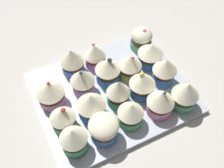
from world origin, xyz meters
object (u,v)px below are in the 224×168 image
object	(u,v)px
cupcake_2	(131,113)
cupcake_15	(72,60)
cupcake_11	(82,80)
cupcake_8	(142,84)
cupcake_1	(104,128)
cupcake_4	(185,94)
cupcake_16	(94,56)
cupcake_12	(108,70)
cupcake_14	(150,54)
cupcake_17	(141,39)
cupcake_10	(50,93)
cupcake_5	(63,118)
cupcake_9	(165,70)
cupcake_13	(130,66)
baking_tray	(112,93)
cupcake_0	(74,139)
cupcake_6	(91,105)
cupcake_7	(116,93)
cupcake_3	(161,102)

from	to	relation	value
cupcake_2	cupcake_15	distance (cm)	20.24
cupcake_11	cupcake_8	bearing A→B (deg)	-30.36
cupcake_1	cupcake_4	xyz separation A→B (cm)	(19.71, -0.81, 1.04)
cupcake_8	cupcake_16	xyz separation A→B (cm)	(-6.28, 13.39, -0.29)
cupcake_2	cupcake_12	size ratio (longest dim) A/B	0.89
cupcake_14	cupcake_17	distance (cm)	6.40
cupcake_10	cupcake_5	bearing A→B (deg)	-87.33
cupcake_9	cupcake_15	bearing A→B (deg)	145.64
cupcake_17	cupcake_13	bearing A→B (deg)	-135.46
baking_tray	cupcake_9	xyz separation A→B (cm)	(12.74, -2.58, 4.67)
cupcake_14	cupcake_15	size ratio (longest dim) A/B	0.90
cupcake_0	cupcake_2	world-z (taller)	cupcake_0
cupcake_0	cupcake_5	distance (cm)	5.74
cupcake_6	cupcake_10	xyz separation A→B (cm)	(-7.01, 7.12, -0.18)
cupcake_0	cupcake_13	xyz separation A→B (cm)	(19.53, 12.27, -0.44)
baking_tray	cupcake_0	distance (cm)	16.87
cupcake_2	cupcake_14	size ratio (longest dim) A/B	0.98
cupcake_8	cupcake_12	world-z (taller)	same
cupcake_2	cupcake_11	xyz separation A→B (cm)	(-6.07, 12.48, 0.57)
cupcake_10	cupcake_6	bearing A→B (deg)	-45.48
cupcake_8	cupcake_13	world-z (taller)	cupcake_8
cupcake_2	cupcake_13	world-z (taller)	cupcake_13
cupcake_4	cupcake_13	world-z (taller)	cupcake_4
cupcake_13	cupcake_14	size ratio (longest dim) A/B	1.02
cupcake_10	cupcake_11	distance (cm)	7.86
cupcake_6	baking_tray	bearing A→B (deg)	27.41
baking_tray	cupcake_1	bearing A→B (deg)	-124.55
cupcake_16	cupcake_17	xyz separation A→B (cm)	(13.98, 0.32, -0.36)
cupcake_4	cupcake_7	size ratio (longest dim) A/B	1.04
cupcake_1	cupcake_6	bearing A→B (deg)	91.40
cupcake_13	cupcake_17	world-z (taller)	cupcake_13
cupcake_15	cupcake_17	bearing A→B (deg)	-0.37
cupcake_7	cupcake_17	world-z (taller)	cupcake_7
cupcake_1	cupcake_15	distance (cm)	19.95
cupcake_13	cupcake_17	size ratio (longest dim) A/B	1.07
cupcake_2	cupcake_16	bearing A→B (deg)	91.14
cupcake_16	cupcake_15	bearing A→B (deg)	175.46
cupcake_7	cupcake_15	distance (cm)	14.49
cupcake_10	cupcake_13	world-z (taller)	cupcake_10
cupcake_8	cupcake_11	world-z (taller)	cupcake_11
baking_tray	cupcake_3	xyz separation A→B (cm)	(7.26, -9.56, 4.33)
cupcake_11	cupcake_9	bearing A→B (deg)	-17.65
cupcake_1	cupcake_14	world-z (taller)	cupcake_14
baking_tray	cupcake_2	bearing A→B (deg)	-89.53
baking_tray	cupcake_12	size ratio (longest dim) A/B	4.82
cupcake_14	cupcake_10	bearing A→B (deg)	-179.58
cupcake_4	cupcake_13	bearing A→B (deg)	116.79
cupcake_13	cupcake_6	bearing A→B (deg)	-154.18
cupcake_8	cupcake_17	xyz separation A→B (cm)	(7.69, 13.71, -0.66)
cupcake_0	cupcake_11	bearing A→B (deg)	60.56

